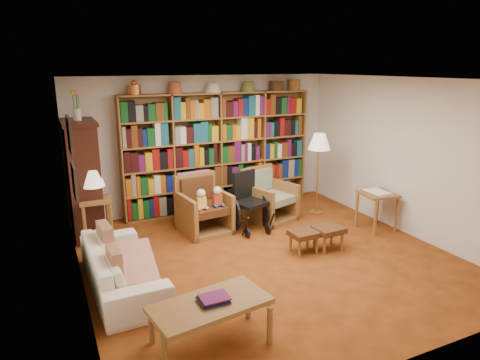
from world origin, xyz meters
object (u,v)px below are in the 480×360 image
sofa (122,266)px  coffee_table (210,307)px  side_table_lamp (96,210)px  floor_lamp (319,145)px  armchair_sage (268,199)px  footstool_b (329,231)px  armchair_leather (202,208)px  footstool_a (304,235)px  side_table_papers (378,199)px  wheelchair (247,203)px

sofa → coffee_table: 1.62m
side_table_lamp → floor_lamp: floor_lamp is taller
armchair_sage → footstool_b: size_ratio=2.21×
armchair_leather → footstool_a: size_ratio=2.33×
armchair_leather → side_table_papers: bearing=-24.5°
side_table_lamp → armchair_leather: 1.68m
armchair_sage → floor_lamp: bearing=-9.0°
armchair_sage → coffee_table: (-2.23, -2.93, 0.05)m
wheelchair → footstool_b: 1.48m
armchair_sage → sofa: bearing=-153.2°
sofa → side_table_papers: side_table_papers is taller
footstool_b → armchair_leather: bearing=132.9°
wheelchair → footstool_b: wheelchair is taller
wheelchair → side_table_papers: bearing=-26.4°
sofa → floor_lamp: (3.76, 1.27, 1.01)m
footstool_a → coffee_table: size_ratio=0.33×
armchair_sage → side_table_lamp: bearing=176.4°
armchair_leather → wheelchair: 0.76m
sofa → side_table_papers: bearing=-89.2°
sofa → coffee_table: sofa is taller
side_table_papers → coffee_table: side_table_papers is taller
wheelchair → sofa: bearing=-153.5°
side_table_papers → footstool_a: 1.65m
side_table_lamp → coffee_table: side_table_lamp is taller
sofa → footstool_a: sofa is taller
footstool_b → wheelchair: bearing=119.1°
floor_lamp → footstool_b: (-0.78, -1.43, -1.00)m
armchair_leather → side_table_papers: (2.64, -1.21, 0.15)m
wheelchair → coffee_table: 3.13m
floor_lamp → footstool_b: floor_lamp is taller
coffee_table → footstool_b: bearing=29.4°
armchair_leather → wheelchair: bearing=-19.2°
side_table_lamp → armchair_sage: (2.91, -0.18, -0.18)m
armchair_sage → coffee_table: armchair_sage is taller
armchair_sage → footstool_a: 1.54m
wheelchair → floor_lamp: size_ratio=0.64×
armchair_sage → floor_lamp: size_ratio=0.65×
floor_lamp → coffee_table: (-3.18, -2.78, -0.89)m
wheelchair → side_table_papers: size_ratio=1.44×
side_table_lamp → wheelchair: bearing=-11.3°
footstool_b → sofa: bearing=177.0°
wheelchair → armchair_sage: bearing=28.2°
floor_lamp → footstool_a: bearing=-130.5°
side_table_lamp → armchair_sage: bearing=-3.6°
sofa → side_table_papers: 4.21m
armchair_leather → side_table_lamp: bearing=172.3°
footstool_a → footstool_b: size_ratio=0.93×
side_table_papers → footstool_b: 1.28m
sofa → side_table_papers: (4.20, 0.17, 0.25)m
armchair_sage → footstool_b: (0.18, -1.58, -0.06)m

